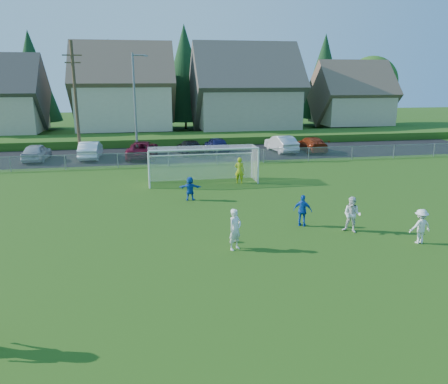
{
  "coord_description": "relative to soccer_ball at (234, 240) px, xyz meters",
  "views": [
    {
      "loc": [
        -3.9,
        -13.08,
        7.12
      ],
      "look_at": [
        0.0,
        8.0,
        1.4
      ],
      "focal_mm": 35.0,
      "sensor_mm": 36.0,
      "label": 1
    }
  ],
  "objects": [
    {
      "name": "ground",
      "position": [
        0.17,
        -4.6,
        -0.11
      ],
      "size": [
        160.0,
        160.0,
        0.0
      ],
      "primitive_type": "plane",
      "color": "#193D0C",
      "rests_on": "ground"
    },
    {
      "name": "asphalt_lot",
      "position": [
        0.17,
        22.9,
        -0.1
      ],
      "size": [
        60.0,
        60.0,
        0.0
      ],
      "primitive_type": "plane",
      "color": "black",
      "rests_on": "ground"
    },
    {
      "name": "grass_embankment",
      "position": [
        0.17,
        30.4,
        0.29
      ],
      "size": [
        70.0,
        6.0,
        0.8
      ],
      "primitive_type": "cube",
      "color": "#1E420F",
      "rests_on": "ground"
    },
    {
      "name": "soccer_ball",
      "position": [
        0.0,
        0.0,
        0.0
      ],
      "size": [
        0.22,
        0.22,
        0.22
      ],
      "primitive_type": "sphere",
      "color": "white",
      "rests_on": "ground"
    },
    {
      "name": "player_white_a",
      "position": [
        -0.13,
        -0.78,
        0.78
      ],
      "size": [
        0.77,
        0.72,
        1.78
      ],
      "primitive_type": "imported",
      "rotation": [
        0.0,
        0.0,
        0.62
      ],
      "color": "silver",
      "rests_on": "ground"
    },
    {
      "name": "player_white_b",
      "position": [
        5.67,
        0.28,
        0.74
      ],
      "size": [
        1.05,
        1.02,
        1.7
      ],
      "primitive_type": "imported",
      "rotation": [
        0.0,
        0.0,
        -0.69
      ],
      "color": "silver",
      "rests_on": "ground"
    },
    {
      "name": "player_white_c",
      "position": [
        7.97,
        -1.55,
        0.66
      ],
      "size": [
        1.03,
        0.63,
        1.55
      ],
      "primitive_type": "imported",
      "rotation": [
        0.0,
        0.0,
        3.2
      ],
      "color": "silver",
      "rests_on": "ground"
    },
    {
      "name": "player_blue_a",
      "position": [
        3.72,
        1.53,
        0.67
      ],
      "size": [
        0.98,
        0.8,
        1.56
      ],
      "primitive_type": "imported",
      "rotation": [
        0.0,
        0.0,
        2.58
      ],
      "color": "#1349B2",
      "rests_on": "ground"
    },
    {
      "name": "player_blue_b",
      "position": [
        -1.18,
        7.12,
        0.6
      ],
      "size": [
        1.36,
        0.61,
        1.42
      ],
      "primitive_type": "imported",
      "rotation": [
        0.0,
        0.0,
        2.99
      ],
      "color": "#1349B2",
      "rests_on": "ground"
    },
    {
      "name": "goalkeeper",
      "position": [
        2.58,
        10.69,
        0.79
      ],
      "size": [
        0.77,
        0.65,
        1.79
      ],
      "primitive_type": "imported",
      "rotation": [
        0.0,
        0.0,
        2.75
      ],
      "color": "#B3C417",
      "rests_on": "ground"
    },
    {
      "name": "car_a",
      "position": [
        -12.89,
        21.88,
        0.63
      ],
      "size": [
        1.97,
        4.44,
        1.49
      ],
      "primitive_type": "imported",
      "rotation": [
        0.0,
        0.0,
        3.09
      ],
      "color": "#ABADB3",
      "rests_on": "ground"
    },
    {
      "name": "car_b",
      "position": [
        -8.41,
        22.11,
        0.66
      ],
      "size": [
        1.72,
        4.69,
        1.54
      ],
      "primitive_type": "imported",
      "rotation": [
        0.0,
        0.0,
        3.12
      ],
      "color": "white",
      "rests_on": "ground"
    },
    {
      "name": "car_c",
      "position": [
        -3.87,
        21.62,
        0.64
      ],
      "size": [
        3.02,
        5.63,
        1.5
      ],
      "primitive_type": "imported",
      "rotation": [
        0.0,
        0.0,
        3.04
      ],
      "color": "maroon",
      "rests_on": "ground"
    },
    {
      "name": "car_d",
      "position": [
        0.46,
        22.41,
        0.57
      ],
      "size": [
        2.34,
        4.84,
        1.36
      ],
      "primitive_type": "imported",
      "rotation": [
        0.0,
        0.0,
        3.24
      ],
      "color": "black",
      "rests_on": "ground"
    },
    {
      "name": "car_e",
      "position": [
        3.1,
        23.18,
        0.63
      ],
      "size": [
        2.07,
        4.45,
        1.48
      ],
      "primitive_type": "imported",
      "rotation": [
        0.0,
        0.0,
        3.22
      ],
      "color": "#121540",
      "rests_on": "ground"
    },
    {
      "name": "car_f",
      "position": [
        9.33,
        22.51,
        0.67
      ],
      "size": [
        2.16,
        4.91,
        1.57
      ],
      "primitive_type": "imported",
      "rotation": [
        0.0,
        0.0,
        3.25
      ],
      "color": "silver",
      "rests_on": "ground"
    },
    {
      "name": "car_g",
      "position": [
        12.2,
        22.08,
        0.59
      ],
      "size": [
        1.98,
        4.86,
        1.41
      ],
      "primitive_type": "imported",
      "rotation": [
        0.0,
        0.0,
        3.14
      ],
      "color": "maroon",
      "rests_on": "ground"
    },
    {
      "name": "soccer_goal",
      "position": [
        0.17,
        11.45,
        1.52
      ],
      "size": [
        7.42,
        1.9,
        2.5
      ],
      "color": "white",
      "rests_on": "ground"
    },
    {
      "name": "chainlink_fence",
      "position": [
        0.17,
        17.4,
        0.52
      ],
      "size": [
        52.06,
        0.06,
        1.2
      ],
      "color": "gray",
      "rests_on": "ground"
    },
    {
      "name": "streetlight",
      "position": [
        -4.28,
        21.4,
        4.73
      ],
      "size": [
        1.38,
        0.18,
        9.0
      ],
      "color": "slate",
      "rests_on": "ground"
    },
    {
      "name": "utility_pole",
      "position": [
        -9.33,
        22.4,
        5.04
      ],
      "size": [
        1.6,
        0.26,
        10.0
      ],
      "color": "#473321",
      "rests_on": "ground"
    },
    {
      "name": "houses_row",
      "position": [
        2.14,
        37.86,
        7.22
      ],
      "size": [
        53.9,
        11.45,
        13.27
      ],
      "color": "tan",
      "rests_on": "ground"
    },
    {
      "name": "tree_row",
      "position": [
        1.21,
        44.13,
        6.8
      ],
      "size": [
        65.98,
        12.36,
        13.8
      ],
      "color": "#382616",
      "rests_on": "ground"
    }
  ]
}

